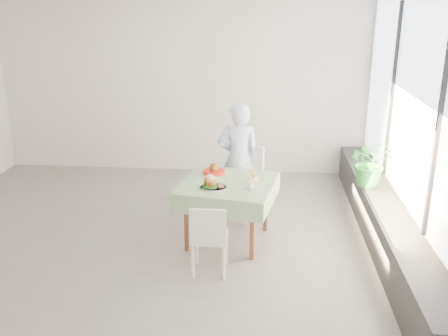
# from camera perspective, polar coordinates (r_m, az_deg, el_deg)

# --- Properties ---
(floor) EXTENTS (6.00, 6.00, 0.00)m
(floor) POSITION_cam_1_polar(r_m,az_deg,el_deg) (6.29, -8.32, -7.46)
(floor) COLOR slate
(floor) RESTS_ON ground
(wall_back) EXTENTS (6.00, 0.02, 2.80)m
(wall_back) POSITION_cam_1_polar(r_m,az_deg,el_deg) (8.21, -4.87, 9.15)
(wall_back) COLOR silver
(wall_back) RESTS_ON ground
(wall_front) EXTENTS (6.00, 0.02, 2.80)m
(wall_front) POSITION_cam_1_polar(r_m,az_deg,el_deg) (3.55, -18.38, -4.61)
(wall_front) COLOR silver
(wall_front) RESTS_ON ground
(wall_right) EXTENTS (0.02, 5.00, 2.80)m
(wall_right) POSITION_cam_1_polar(r_m,az_deg,el_deg) (5.88, 20.86, 4.18)
(wall_right) COLOR silver
(wall_right) RESTS_ON ground
(window_pane) EXTENTS (0.01, 4.80, 2.18)m
(window_pane) POSITION_cam_1_polar(r_m,az_deg,el_deg) (5.82, 20.85, 6.57)
(window_pane) COLOR #D1E0F9
(window_pane) RESTS_ON ground
(window_ledge) EXTENTS (0.40, 4.80, 0.50)m
(window_ledge) POSITION_cam_1_polar(r_m,az_deg,el_deg) (6.19, 17.85, -6.08)
(window_ledge) COLOR black
(window_ledge) RESTS_ON ground
(cafe_table) EXTENTS (1.21, 1.21, 0.74)m
(cafe_table) POSITION_cam_1_polar(r_m,az_deg,el_deg) (5.89, 0.44, -4.20)
(cafe_table) COLOR brown
(cafe_table) RESTS_ON ground
(chair_far) EXTENTS (0.61, 0.61, 0.96)m
(chair_far) POSITION_cam_1_polar(r_m,az_deg,el_deg) (6.60, 1.93, -3.18)
(chair_far) COLOR white
(chair_far) RESTS_ON ground
(chair_near) EXTENTS (0.37, 0.37, 0.79)m
(chair_near) POSITION_cam_1_polar(r_m,az_deg,el_deg) (5.31, -1.65, -9.47)
(chair_near) COLOR white
(chair_near) RESTS_ON ground
(diner) EXTENTS (0.58, 0.40, 1.53)m
(diner) POSITION_cam_1_polar(r_m,az_deg,el_deg) (6.52, 1.66, 0.95)
(diner) COLOR #94BDEE
(diner) RESTS_ON ground
(main_dish) EXTENTS (0.31, 0.31, 0.16)m
(main_dish) POSITION_cam_1_polar(r_m,az_deg,el_deg) (5.58, -1.41, -1.82)
(main_dish) COLOR white
(main_dish) RESTS_ON cafe_table
(juice_cup_orange) EXTENTS (0.09, 0.09, 0.26)m
(juice_cup_orange) POSITION_cam_1_polar(r_m,az_deg,el_deg) (5.77, 3.46, -1.10)
(juice_cup_orange) COLOR white
(juice_cup_orange) RESTS_ON cafe_table
(juice_cup_lemonade) EXTENTS (0.09, 0.09, 0.25)m
(juice_cup_lemonade) POSITION_cam_1_polar(r_m,az_deg,el_deg) (5.55, 3.01, -1.89)
(juice_cup_lemonade) COLOR white
(juice_cup_lemonade) RESTS_ON cafe_table
(second_dish) EXTENTS (0.27, 0.27, 0.13)m
(second_dish) POSITION_cam_1_polar(r_m,az_deg,el_deg) (6.06, -1.14, -0.30)
(second_dish) COLOR red
(second_dish) RESTS_ON cafe_table
(potted_plant) EXTENTS (0.64, 0.58, 0.61)m
(potted_plant) POSITION_cam_1_polar(r_m,az_deg,el_deg) (6.54, 16.41, 0.62)
(potted_plant) COLOR #297C34
(potted_plant) RESTS_ON window_ledge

